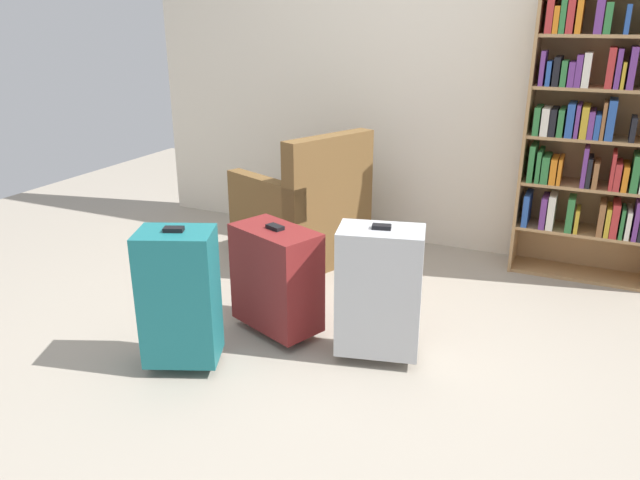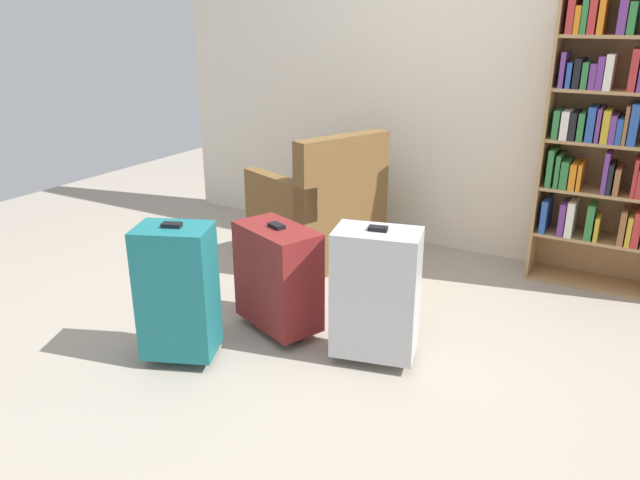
% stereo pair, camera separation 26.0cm
% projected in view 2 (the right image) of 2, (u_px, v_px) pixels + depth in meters
% --- Properties ---
extents(ground_plane, '(7.74, 7.74, 0.00)m').
position_uv_depth(ground_plane, '(317.00, 356.00, 3.06)').
color(ground_plane, '#9E9384').
extents(back_wall, '(4.42, 0.10, 2.60)m').
position_uv_depth(back_wall, '(453.00, 64.00, 4.13)').
color(back_wall, beige).
rests_on(back_wall, ground).
extents(bookshelf, '(0.83, 0.30, 1.79)m').
position_uv_depth(bookshelf, '(620.00, 134.00, 3.57)').
color(bookshelf, '#A87F51').
rests_on(bookshelf, ground).
extents(armchair, '(0.91, 0.91, 0.90)m').
position_uv_depth(armchair, '(319.00, 215.00, 4.21)').
color(armchair, brown).
rests_on(armchair, ground).
extents(mug, '(0.12, 0.08, 0.10)m').
position_uv_depth(mug, '(364.00, 273.00, 3.93)').
color(mug, '#1959A5').
rests_on(mug, ground).
extents(suitcase_dark_red, '(0.53, 0.42, 0.61)m').
position_uv_depth(suitcase_dark_red, '(278.00, 276.00, 3.21)').
color(suitcase_dark_red, maroon).
rests_on(suitcase_dark_red, ground).
extents(suitcase_silver, '(0.45, 0.33, 0.70)m').
position_uv_depth(suitcase_silver, '(376.00, 293.00, 2.91)').
color(suitcase_silver, '#B7BABF').
rests_on(suitcase_silver, ground).
extents(suitcase_teal, '(0.41, 0.36, 0.72)m').
position_uv_depth(suitcase_teal, '(178.00, 291.00, 2.91)').
color(suitcase_teal, '#19666B').
rests_on(suitcase_teal, ground).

